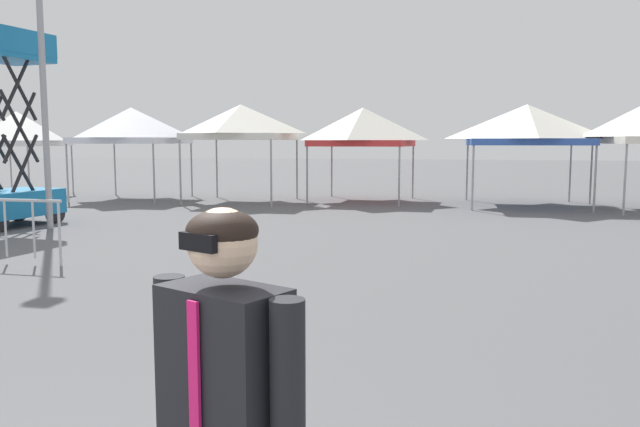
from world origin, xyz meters
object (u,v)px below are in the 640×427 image
Objects in this scene: canopy_tent_far_left at (17,129)px; light_pole_near_lift at (40,11)px; canopy_tent_behind_center at (363,127)px; crowd_barrier_mid_lot at (5,218)px; canopy_tent_right_of_center at (131,126)px; scissor_lift at (6,170)px; canopy_tent_far_right at (241,122)px; canopy_tent_left_of_center at (527,125)px.

light_pole_near_lift is (6.69, -7.55, 2.42)m from canopy_tent_far_left.
crowd_barrier_mid_lot is (-3.97, -12.16, -1.72)m from canopy_tent_behind_center.
light_pole_near_lift is at bearing -48.45° from canopy_tent_far_left.
light_pole_near_lift reaches higher than crowd_barrier_mid_lot.
canopy_tent_right_of_center is 0.72× the size of scissor_lift.
canopy_tent_right_of_center is 1.56× the size of crowd_barrier_mid_lot.
canopy_tent_behind_center is at bearing 48.65° from scissor_lift.
light_pole_near_lift is 4.10× the size of crowd_barrier_mid_lot.
scissor_lift reaches higher than canopy_tent_far_right.
canopy_tent_far_right is 0.97× the size of canopy_tent_behind_center.
canopy_tent_behind_center is at bearing 3.28° from canopy_tent_far_left.
canopy_tent_far_left is 17.83m from canopy_tent_left_of_center.
canopy_tent_left_of_center is 14.58m from scissor_lift.
canopy_tent_far_right is 0.87× the size of canopy_tent_left_of_center.
canopy_tent_right_of_center is at bearing 109.35° from crowd_barrier_mid_lot.
canopy_tent_behind_center is at bearing 17.51° from canopy_tent_far_right.
light_pole_near_lift reaches higher than canopy_tent_left_of_center.
light_pole_near_lift is 6.01m from crowd_barrier_mid_lot.
crowd_barrier_mid_lot is at bearing -62.74° from light_pole_near_lift.
scissor_lift is 0.53× the size of light_pole_near_lift.
light_pole_near_lift is at bearing -6.01° from scissor_lift.
crowd_barrier_mid_lot is (8.69, -11.43, -1.70)m from canopy_tent_far_left.
canopy_tent_right_of_center reaches higher than canopy_tent_far_left.
canopy_tent_behind_center is 1.57× the size of crowd_barrier_mid_lot.
canopy_tent_behind_center is (3.84, 1.21, -0.15)m from canopy_tent_far_right.
canopy_tent_far_left is 8.84m from canopy_tent_far_right.
scissor_lift reaches higher than canopy_tent_behind_center.
scissor_lift is at bearing 173.99° from light_pole_near_lift.
canopy_tent_behind_center is at bearing 54.20° from light_pole_near_lift.
canopy_tent_far_right reaches higher than canopy_tent_far_left.
canopy_tent_left_of_center is at bearing 52.02° from crowd_barrier_mid_lot.
light_pole_near_lift is at bearing 117.26° from crowd_barrier_mid_lot.
canopy_tent_far_right is (4.02, -0.12, 0.08)m from canopy_tent_right_of_center.
canopy_tent_far_right reaches higher than canopy_tent_behind_center.
canopy_tent_far_right reaches higher than crowd_barrier_mid_lot.
canopy_tent_far_left is 9.30m from scissor_lift.
canopy_tent_far_left is at bearing 131.55° from light_pole_near_lift.
canopy_tent_far_left is at bearing 175.62° from canopy_tent_right_of_center.
canopy_tent_behind_center reaches higher than crowd_barrier_mid_lot.
canopy_tent_far_right reaches higher than canopy_tent_left_of_center.
canopy_tent_left_of_center reaches higher than crowd_barrier_mid_lot.
canopy_tent_left_of_center is (13.02, 0.63, -0.03)m from canopy_tent_right_of_center.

